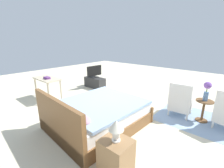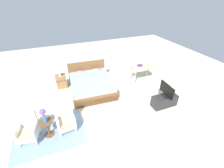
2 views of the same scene
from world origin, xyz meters
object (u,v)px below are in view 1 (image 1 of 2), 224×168
Objects in this scene: bed at (97,114)px; tv_flatscreen at (94,72)px; vanity_desk at (47,81)px; book_stack at (47,78)px; armchair_by_window_right at (180,102)px; flower_vase at (207,89)px; tv_stand at (95,83)px; side_table at (203,108)px; nightstand at (116,157)px; table_lamp at (116,128)px.

bed is 3.12m from tv_flatscreen.
bed is at bearing 178.24° from vanity_desk.
tv_flatscreen is at bearing -91.78° from book_stack.
bed is at bearing 54.29° from armchair_by_window_right.
tv_stand is at bearing -2.22° from flower_vase.
armchair_by_window_right reaches higher than side_table.
nightstand is at bearing 167.86° from book_stack.
side_table is 0.74× the size of tv_flatscreen.
bed is 3.94× the size of side_table.
flower_vase is at bearing -157.19° from vanity_desk.
armchair_by_window_right is 1.24× the size of tv_flatscreen.
nightstand is at bearing 76.09° from flower_vase.
table_lamp is (0.12, 2.56, 0.41)m from armchair_by_window_right.
book_stack is at bearing -0.65° from bed.
flower_vase is 4.20m from tv_stand.
table_lamp is 4.51m from tv_stand.
book_stack is at bearing 158.67° from vanity_desk.
side_table is 2.76m from table_lamp.
tv_flatscreen is at bearing -2.22° from side_table.
vanity_desk is at bearing -21.33° from book_stack.
side_table is at bearing 177.78° from tv_stand.
table_lamp reaches higher than book_stack.
table_lamp is at bearing 148.15° from bed.
bed is 1.40m from nightstand.
side_table is 0.58× the size of tv_stand.
bed is 1.49m from table_lamp.
nightstand is 0.56× the size of vanity_desk.
tv_flatscreen is 0.72× the size of vanity_desk.
vanity_desk reaches higher than side_table.
tv_stand is 1.29× the size of tv_flatscreen.
book_stack is (0.06, 2.04, 0.09)m from tv_flatscreen.
table_lamp is 0.44× the size of tv_flatscreen.
bed reaches higher than armchair_by_window_right.
table_lamp is (0.65, 2.64, -0.05)m from flower_vase.
table_lamp is 4.48m from tv_flatscreen.
tv_stand is at bearing -41.85° from bed.
side_table is at bearing -156.00° from book_stack.
armchair_by_window_right is 0.96× the size of tv_stand.
armchair_by_window_right is 0.54m from side_table.
vanity_desk is at bearing 24.65° from armchair_by_window_right.
bed is 2.93× the size of tv_flatscreen.
tv_flatscreen is at bearing -3.28° from tv_stand.
bed is 2.65m from side_table.
tv_flatscreen is at bearing -3.78° from armchair_by_window_right.
flower_vase reaches higher than table_lamp.
tv_flatscreen reaches higher than book_stack.
armchair_by_window_right is 4.20m from vanity_desk.
bed is 2.70m from flower_vase.
side_table is 4.15m from tv_stand.
tv_flatscreen is at bearing -2.22° from flower_vase.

